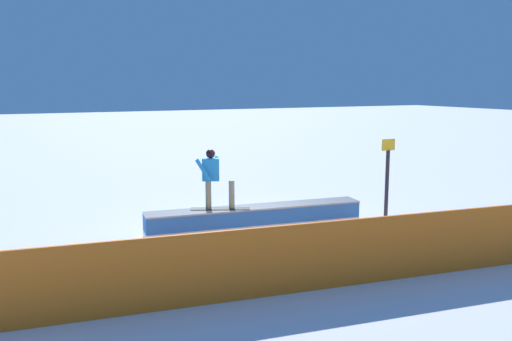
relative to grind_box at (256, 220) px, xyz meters
name	(u,v)px	position (x,y,z in m)	size (l,w,h in m)	color
ground_plane	(256,231)	(0.00, 0.00, -0.29)	(120.00, 120.00, 0.00)	white
grind_box	(256,220)	(0.00, 0.00, 0.00)	(5.54, 1.33, 0.64)	#2B6BB6
snowboarder	(214,177)	(1.05, -0.18, 1.15)	(1.42, 0.85, 1.47)	black
safety_fence	(353,252)	(0.00, 4.03, 0.33)	(13.59, 0.06, 1.24)	orange
trail_marker	(387,179)	(-3.47, 0.74, 0.90)	(0.40, 0.10, 2.24)	#262628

